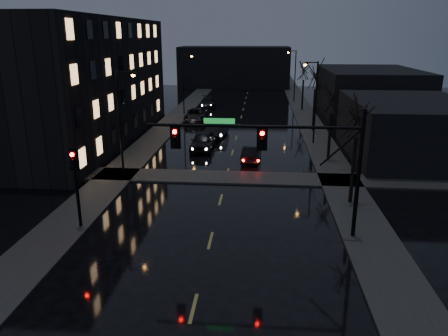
% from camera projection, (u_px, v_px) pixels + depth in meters
% --- Properties ---
extents(sidewalk_left, '(3.00, 140.00, 0.12)m').
position_uv_depth(sidewalk_left, '(163.00, 130.00, 49.53)').
color(sidewalk_left, '#2D2D2B').
rests_on(sidewalk_left, ground).
extents(sidewalk_right, '(3.00, 140.00, 0.12)m').
position_uv_depth(sidewalk_right, '(314.00, 132.00, 48.18)').
color(sidewalk_right, '#2D2D2B').
rests_on(sidewalk_right, ground).
extents(sidewalk_cross, '(40.00, 3.00, 0.12)m').
position_uv_depth(sidewalk_cross, '(226.00, 177.00, 33.15)').
color(sidewalk_cross, '#2D2D2B').
rests_on(sidewalk_cross, ground).
extents(apartment_block, '(12.00, 30.00, 12.00)m').
position_uv_depth(apartment_block, '(71.00, 81.00, 43.66)').
color(apartment_block, black).
rests_on(apartment_block, ground).
extents(commercial_right_near, '(10.00, 14.00, 5.00)m').
position_uv_depth(commercial_right_near, '(408.00, 129.00, 38.33)').
color(commercial_right_near, black).
rests_on(commercial_right_near, ground).
extents(commercial_right_far, '(12.00, 18.00, 6.00)m').
position_uv_depth(commercial_right_far, '(368.00, 92.00, 59.00)').
color(commercial_right_far, black).
rests_on(commercial_right_far, ground).
extents(far_block, '(22.00, 10.00, 8.00)m').
position_uv_depth(far_block, '(235.00, 67.00, 88.87)').
color(far_block, black).
rests_on(far_block, ground).
extents(signal_mast, '(11.11, 0.41, 7.00)m').
position_uv_depth(signal_mast, '(286.00, 149.00, 22.37)').
color(signal_mast, black).
rests_on(signal_mast, ground).
extents(signal_pole_left, '(0.35, 0.41, 4.53)m').
position_uv_depth(signal_pole_left, '(76.00, 177.00, 23.82)').
color(signal_pole_left, black).
rests_on(signal_pole_left, ground).
extents(tree_near, '(3.52, 3.52, 8.08)m').
position_uv_depth(tree_near, '(359.00, 108.00, 26.37)').
color(tree_near, black).
rests_on(tree_near, ground).
extents(tree_mid_a, '(3.30, 3.30, 7.58)m').
position_uv_depth(tree_mid_a, '(333.00, 93.00, 36.01)').
color(tree_mid_a, black).
rests_on(tree_mid_a, ground).
extents(tree_mid_b, '(3.74, 3.74, 8.59)m').
position_uv_depth(tree_mid_b, '(316.00, 71.00, 47.20)').
color(tree_mid_b, black).
rests_on(tree_mid_b, ground).
extents(tree_far, '(3.43, 3.43, 7.88)m').
position_uv_depth(tree_far, '(304.00, 67.00, 60.69)').
color(tree_far, black).
rests_on(tree_far, ground).
extents(streetlight_l_near, '(1.53, 0.28, 8.00)m').
position_uv_depth(streetlight_l_near, '(122.00, 116.00, 31.88)').
color(streetlight_l_near, black).
rests_on(streetlight_l_near, ground).
extents(streetlight_l_far, '(1.53, 0.28, 8.00)m').
position_uv_depth(streetlight_l_far, '(185.00, 79.00, 57.59)').
color(streetlight_l_far, black).
rests_on(streetlight_l_far, ground).
extents(streetlight_r_mid, '(1.53, 0.28, 8.00)m').
position_uv_depth(streetlight_r_mid, '(314.00, 96.00, 42.10)').
color(streetlight_r_mid, black).
rests_on(streetlight_r_mid, ground).
extents(streetlight_r_far, '(1.53, 0.28, 8.00)m').
position_uv_depth(streetlight_r_far, '(294.00, 72.00, 68.75)').
color(streetlight_r_far, black).
rests_on(streetlight_r_far, ground).
extents(oncoming_car_a, '(2.07, 5.02, 1.70)m').
position_uv_depth(oncoming_car_a, '(203.00, 141.00, 40.99)').
color(oncoming_car_a, black).
rests_on(oncoming_car_a, ground).
extents(oncoming_car_b, '(2.31, 5.18, 1.65)m').
position_uv_depth(oncoming_car_b, '(217.00, 129.00, 46.34)').
color(oncoming_car_b, black).
rests_on(oncoming_car_b, ground).
extents(oncoming_car_c, '(3.05, 5.97, 1.61)m').
position_uv_depth(oncoming_car_c, '(196.00, 115.00, 54.18)').
color(oncoming_car_c, black).
rests_on(oncoming_car_c, ground).
extents(oncoming_car_d, '(2.70, 5.31, 1.48)m').
position_uv_depth(oncoming_car_d, '(208.00, 102.00, 64.75)').
color(oncoming_car_d, black).
rests_on(oncoming_car_d, ground).
extents(lead_car, '(1.73, 4.14, 1.33)m').
position_uv_depth(lead_car, '(251.00, 154.00, 37.31)').
color(lead_car, black).
rests_on(lead_car, ground).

